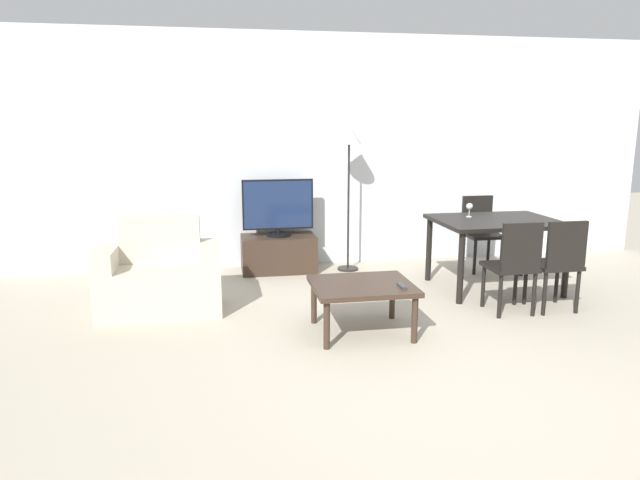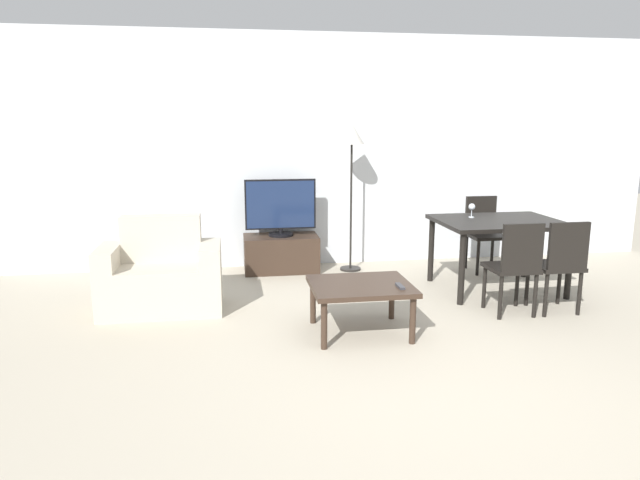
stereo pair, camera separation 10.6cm
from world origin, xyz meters
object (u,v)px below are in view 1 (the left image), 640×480
object	(u,v)px
dining_chair_near_right	(558,260)
tv	(278,208)
dining_chair_far	(480,229)
floor_lamp	(349,146)
coffee_table	(362,289)
armchair	(161,277)
dining_chair_near	(514,262)
tv_stand	(279,253)
dining_table	(496,227)
wine_glass_left	(469,207)
remote_primary	(402,286)

from	to	relation	value
dining_chair_near_right	tv	bearing A→B (deg)	141.16
dining_chair_far	floor_lamp	bearing A→B (deg)	171.55
dining_chair_far	floor_lamp	distance (m)	1.81
coffee_table	floor_lamp	bearing A→B (deg)	80.27
armchair	dining_chair_near	bearing A→B (deg)	-11.89
coffee_table	dining_chair_far	xyz separation A→B (m)	(1.86, 1.77, 0.11)
tv_stand	dining_table	xyz separation A→B (m)	(2.11, -1.09, 0.44)
tv	wine_glass_left	distance (m)	2.10
tv	dining_chair_near	bearing A→B (deg)	-44.59
armchair	dining_chair_far	distance (m)	3.65
floor_lamp	dining_chair_near_right	bearing A→B (deg)	-49.57
tv_stand	floor_lamp	distance (m)	1.46
dining_table	dining_chair_near_right	world-z (taller)	dining_chair_near_right
dining_table	remote_primary	bearing A→B (deg)	-140.21
tv_stand	dining_chair_near_right	xyz separation A→B (m)	(2.32, -1.87, 0.27)
coffee_table	wine_glass_left	xyz separation A→B (m)	(1.44, 1.17, 0.46)
coffee_table	wine_glass_left	bearing A→B (deg)	39.19
dining_table	coffee_table	bearing A→B (deg)	-149.10
dining_chair_near	remote_primary	xyz separation A→B (m)	(-1.16, -0.36, -0.05)
coffee_table	tv_stand	bearing A→B (deg)	102.44
tv	dining_table	xyz separation A→B (m)	(2.11, -1.09, -0.10)
tv_stand	dining_chair_far	world-z (taller)	dining_chair_far
floor_lamp	wine_glass_left	world-z (taller)	floor_lamp
dining_chair_near	remote_primary	distance (m)	1.21
dining_chair_far	floor_lamp	xyz separation A→B (m)	(-1.52, 0.23, 0.95)
dining_chair_near_right	floor_lamp	bearing A→B (deg)	130.43
tv	floor_lamp	world-z (taller)	floor_lamp
armchair	remote_primary	world-z (taller)	armchair
dining_chair_near	floor_lamp	distance (m)	2.30
dining_chair_near	floor_lamp	world-z (taller)	floor_lamp
dining_chair_near	tv_stand	bearing A→B (deg)	135.38
armchair	wine_glass_left	distance (m)	3.16
coffee_table	dining_table	bearing A→B (deg)	30.90
dining_chair_near	wine_glass_left	world-z (taller)	wine_glass_left
floor_lamp	dining_chair_far	bearing A→B (deg)	-8.45
floor_lamp	tv_stand	bearing A→B (deg)	173.86
dining_table	floor_lamp	xyz separation A→B (m)	(-1.31, 1.01, 0.78)
tv	dining_chair_near_right	world-z (taller)	tv
dining_chair_near	dining_chair_far	xyz separation A→B (m)	(0.43, 1.56, 0.00)
dining_table	floor_lamp	distance (m)	1.83
tv_stand	floor_lamp	size ratio (longest dim) A/B	0.50
armchair	dining_chair_far	world-z (taller)	same
dining_chair_near_right	remote_primary	xyz separation A→B (m)	(-1.58, -0.36, -0.05)
tv	wine_glass_left	world-z (taller)	tv
coffee_table	dining_table	distance (m)	1.94
dining_chair_near	floor_lamp	xyz separation A→B (m)	(-1.10, 1.79, 0.95)
armchair	dining_chair_far	xyz separation A→B (m)	(3.53, 0.91, 0.16)
wine_glass_left	floor_lamp	bearing A→B (deg)	143.03
armchair	floor_lamp	bearing A→B (deg)	29.50
armchair	coffee_table	bearing A→B (deg)	-27.38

